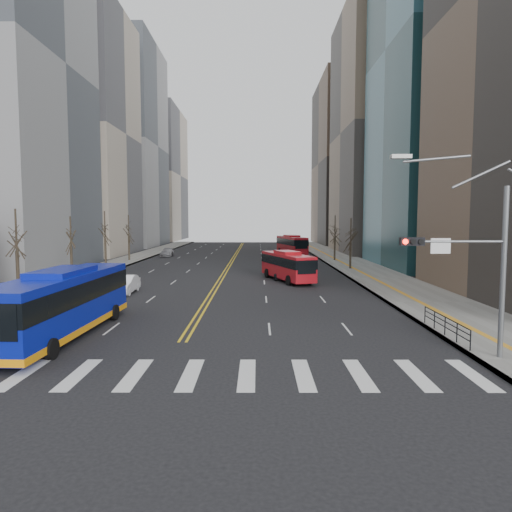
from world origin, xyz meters
TOP-DOWN VIEW (x-y plane):
  - ground at (0.00, 0.00)m, footprint 220.00×220.00m
  - sidewalk_right at (17.50, 45.00)m, footprint 7.00×130.00m
  - sidewalk_left at (-16.50, 45.00)m, footprint 5.00×130.00m
  - crosswalk at (0.00, 0.00)m, footprint 26.70×4.00m
  - centerline at (0.00, 55.00)m, footprint 0.55×100.00m
  - office_towers at (0.12, 68.51)m, footprint 83.00×134.00m
  - signal_mast at (13.77, 2.00)m, footprint 5.37×0.37m
  - pedestrian_railing at (14.30, 6.00)m, footprint 0.06×6.06m
  - street_trees at (-7.18, 34.55)m, footprint 35.20×47.20m
  - blue_bus at (-6.77, 6.26)m, footprint 3.37×13.15m
  - red_bus_near at (7.12, 29.14)m, footprint 5.33×10.12m
  - red_bus_far at (10.27, 64.76)m, footprint 5.11×11.68m
  - car_white at (-7.68, 20.96)m, footprint 1.74×4.81m
  - car_dark_mid at (6.53, 30.81)m, footprint 1.66×4.07m
  - car_silver at (-11.82, 60.77)m, footprint 2.09×4.83m
  - car_dark_far at (11.83, 76.38)m, footprint 3.57×5.12m

SIDE VIEW (x-z plane):
  - ground at x=0.00m, z-range 0.00..0.00m
  - crosswalk at x=0.00m, z-range 0.00..0.01m
  - centerline at x=0.00m, z-range 0.00..0.01m
  - sidewalk_right at x=17.50m, z-range 0.00..0.15m
  - sidewalk_left at x=-16.50m, z-range 0.00..0.15m
  - car_dark_far at x=11.83m, z-range 0.00..1.30m
  - car_dark_mid at x=6.53m, z-range 0.00..1.39m
  - car_silver at x=-11.82m, z-range 0.00..1.39m
  - car_white at x=-7.68m, z-range 0.00..1.58m
  - pedestrian_railing at x=14.30m, z-range 0.31..1.33m
  - red_bus_near at x=7.12m, z-range 0.19..3.36m
  - blue_bus at x=-6.77m, z-range 0.09..3.87m
  - red_bus_far at x=10.27m, z-range 0.20..3.81m
  - signal_mast at x=13.77m, z-range 0.16..9.55m
  - street_trees at x=-7.18m, z-range 1.07..8.67m
  - office_towers at x=0.12m, z-range -5.08..52.92m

